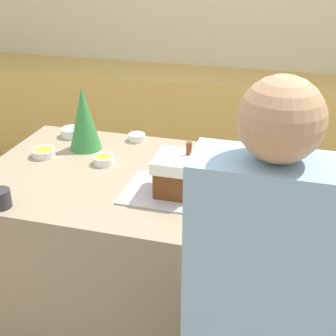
% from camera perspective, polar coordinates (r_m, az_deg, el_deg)
% --- Properties ---
extents(ground_plane, '(12.00, 12.00, 0.00)m').
position_cam_1_polar(ground_plane, '(2.68, -1.48, -18.80)').
color(ground_plane, gray).
extents(wall_back, '(8.00, 0.05, 2.60)m').
position_cam_1_polar(wall_back, '(4.12, 7.72, 17.70)').
color(wall_back, beige).
rests_on(wall_back, ground_plane).
extents(back_cabinet_block, '(6.00, 0.60, 0.89)m').
position_cam_1_polar(back_cabinet_block, '(4.02, 6.31, 4.94)').
color(back_cabinet_block, tan).
rests_on(back_cabinet_block, ground_plane).
extents(kitchen_island, '(1.62, 0.94, 0.91)m').
position_cam_1_polar(kitchen_island, '(2.38, -1.60, -11.01)').
color(kitchen_island, gray).
rests_on(kitchen_island, ground_plane).
extents(baking_tray, '(0.45, 0.32, 0.01)m').
position_cam_1_polar(baking_tray, '(2.01, 1.04, -2.99)').
color(baking_tray, '#B2B2BC').
rests_on(baking_tray, kitchen_island).
extents(gingerbread_house, '(0.18, 0.20, 0.22)m').
position_cam_1_polar(gingerbread_house, '(1.96, 1.07, -0.65)').
color(gingerbread_house, brown).
rests_on(gingerbread_house, baking_tray).
extents(decorative_tree, '(0.16, 0.16, 0.32)m').
position_cam_1_polar(decorative_tree, '(2.42, -10.22, 5.92)').
color(decorative_tree, '#33843D').
rests_on(decorative_tree, kitchen_island).
extents(candy_bowl_far_left, '(0.09, 0.09, 0.04)m').
position_cam_1_polar(candy_bowl_far_left, '(2.53, -3.82, 3.80)').
color(candy_bowl_far_left, white).
rests_on(candy_bowl_far_left, kitchen_island).
extents(candy_bowl_beside_tree, '(0.12, 0.12, 0.05)m').
position_cam_1_polar(candy_bowl_beside_tree, '(2.38, 10.96, 1.97)').
color(candy_bowl_beside_tree, white).
rests_on(candy_bowl_beside_tree, kitchen_island).
extents(candy_bowl_center_rear, '(0.12, 0.12, 0.04)m').
position_cam_1_polar(candy_bowl_center_rear, '(2.42, -14.94, 1.84)').
color(candy_bowl_center_rear, silver).
rests_on(candy_bowl_center_rear, kitchen_island).
extents(candy_bowl_front_corner, '(0.12, 0.12, 0.05)m').
position_cam_1_polar(candy_bowl_front_corner, '(2.63, -11.62, 4.34)').
color(candy_bowl_front_corner, white).
rests_on(candy_bowl_front_corner, kitchen_island).
extents(candy_bowl_behind_tray, '(0.10, 0.10, 0.04)m').
position_cam_1_polar(candy_bowl_behind_tray, '(2.28, -7.85, 1.00)').
color(candy_bowl_behind_tray, white).
rests_on(candy_bowl_behind_tray, kitchen_island).
extents(cookbook, '(0.24, 0.14, 0.02)m').
position_cam_1_polar(cookbook, '(2.21, 13.62, -0.69)').
color(cookbook, '#B23338').
rests_on(cookbook, kitchen_island).
extents(mug, '(0.08, 0.08, 0.08)m').
position_cam_1_polar(mug, '(2.01, -19.74, -3.53)').
color(mug, '#2D2D33').
rests_on(mug, kitchen_island).
extents(person, '(0.42, 0.53, 1.62)m').
position_cam_1_polar(person, '(1.51, 10.82, -19.01)').
color(person, '#333338').
rests_on(person, ground_plane).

